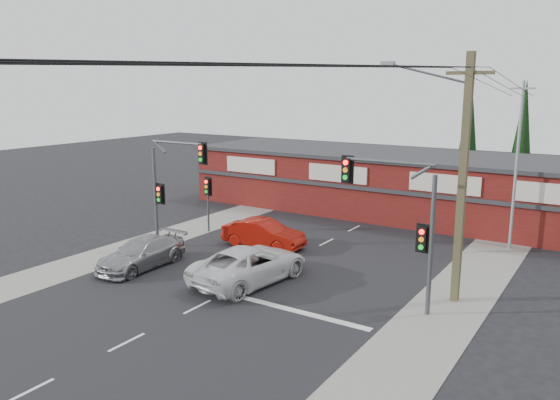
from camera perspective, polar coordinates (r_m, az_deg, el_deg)
The scene contains 18 objects.
ground at distance 24.94m, azimuth -3.59°, elevation -8.64°, with size 120.00×120.00×0.00m, color black.
road_strip at distance 28.90m, azimuth 2.30°, elevation -5.72°, with size 14.00×70.00×0.01m, color black.
verge_left at distance 33.82m, azimuth -10.23°, elevation -3.29°, with size 3.00×70.00×0.02m, color gray.
verge_right at distance 25.90m, azimuth 18.92°, elevation -8.47°, with size 3.00×70.00×0.02m, color gray.
stop_line at distance 21.97m, azimuth 1.57°, elevation -11.48°, with size 6.50×0.35×0.01m, color silver.
white_suv at distance 24.81m, azimuth -3.17°, elevation -6.71°, with size 2.75×5.97×1.66m, color silver.
silver_suv at distance 27.57m, azimuth -14.27°, elevation -5.42°, with size 2.00×4.92×1.43m, color #96989B.
red_sedan at distance 30.07m, azimuth -1.74°, elevation -3.52°, with size 1.61×4.63×1.53m, color #971209.
lane_dashes at distance 26.66m, azimuth -0.74°, elevation -7.22°, with size 0.12×42.05×0.01m.
shop_building at distance 39.31m, azimuth 9.95°, elevation 2.00°, with size 27.30×8.40×4.22m.
conifer_near at distance 44.16m, azimuth 19.12°, elevation 6.96°, with size 1.80×1.80×9.25m.
conifer_far at distance 45.44m, azimuth 24.04°, elevation 6.71°, with size 1.80×1.80×9.25m.
traffic_mast_left at distance 29.47m, azimuth -11.50°, elevation 2.24°, with size 3.77×0.27×5.97m.
traffic_mast_right at distance 21.55m, azimuth 12.80°, elevation -1.24°, with size 3.96×0.27×5.97m.
pedestal_signal at distance 33.17m, azimuth -7.56°, elevation 0.75°, with size 0.55×0.27×3.38m.
utility_pole at distance 22.72m, azimuth 18.25°, elevation 2.85°, with size 4.38×0.59×10.00m.
steel_pole at distance 31.44m, azimuth 23.49°, elevation 3.51°, with size 1.20×0.16×9.00m.
power_lines at distance 17.22m, azimuth 14.67°, elevation 12.58°, with size 2.01×29.00×1.22m.
Camera 1 is at (13.90, -18.80, 8.69)m, focal length 35.00 mm.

